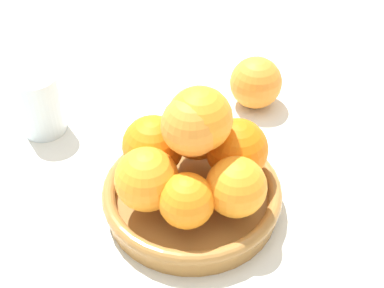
{
  "coord_description": "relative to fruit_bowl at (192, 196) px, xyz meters",
  "views": [
    {
      "loc": [
        0.05,
        -0.47,
        0.53
      ],
      "look_at": [
        0.0,
        0.0,
        0.11
      ],
      "focal_mm": 50.0,
      "sensor_mm": 36.0,
      "label": 1
    }
  ],
  "objects": [
    {
      "name": "fruit_bowl",
      "position": [
        0.0,
        0.0,
        0.0
      ],
      "size": [
        0.23,
        0.23,
        0.04
      ],
      "color": "#A57238",
      "rests_on": "ground_plane"
    },
    {
      "name": "orange_pile",
      "position": [
        0.0,
        0.01,
        0.07
      ],
      "size": [
        0.18,
        0.19,
        0.14
      ],
      "color": "orange",
      "rests_on": "fruit_bowl"
    },
    {
      "name": "stray_orange",
      "position": [
        0.08,
        0.23,
        0.02
      ],
      "size": [
        0.08,
        0.08,
        0.08
      ],
      "primitive_type": "sphere",
      "color": "orange",
      "rests_on": "ground_plane"
    },
    {
      "name": "drinking_glass",
      "position": [
        -0.24,
        0.13,
        0.03
      ],
      "size": [
        0.06,
        0.06,
        0.1
      ],
      "primitive_type": "cylinder",
      "color": "silver",
      "rests_on": "ground_plane"
    },
    {
      "name": "ground_plane",
      "position": [
        0.0,
        0.0,
        -0.02
      ],
      "size": [
        4.0,
        4.0,
        0.0
      ],
      "primitive_type": "plane",
      "color": "silver"
    }
  ]
}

